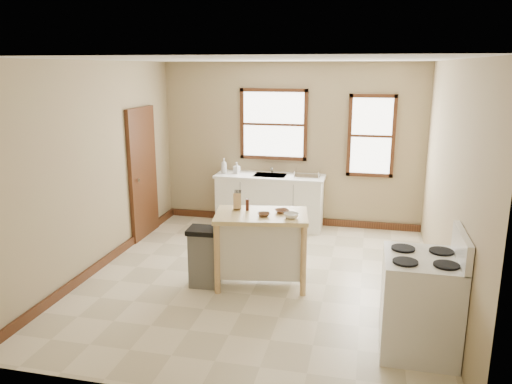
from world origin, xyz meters
TOP-DOWN VIEW (x-y plane):
  - floor at (0.00, 0.00)m, footprint 5.00×5.00m
  - ceiling at (0.00, 0.00)m, footprint 5.00×5.00m
  - wall_back at (0.00, 2.50)m, footprint 4.50×0.04m
  - wall_left at (-2.25, 0.00)m, footprint 0.04×5.00m
  - wall_right at (2.25, 0.00)m, footprint 0.04×5.00m
  - window_main at (-0.30, 2.48)m, footprint 1.17×0.06m
  - window_side at (1.35, 2.48)m, footprint 0.77×0.06m
  - door_left at (-2.21, 1.30)m, footprint 0.06×0.90m
  - baseboard_back at (0.00, 2.47)m, footprint 4.50×0.04m
  - baseboard_left at (-2.22, 0.00)m, footprint 0.04×5.00m
  - sink_counter at (-0.30, 2.20)m, footprint 1.86×0.62m
  - faucet at (-0.30, 2.38)m, footprint 0.03×0.03m
  - soap_bottle_a at (-1.11, 2.16)m, footprint 0.11×0.11m
  - soap_bottle_b at (-0.88, 2.19)m, footprint 0.12×0.12m
  - dish_rack at (0.34, 2.21)m, footprint 0.48×0.41m
  - kitchen_island at (0.06, -0.14)m, footprint 1.25×0.91m
  - knife_block at (-0.29, -0.02)m, footprint 0.12×0.12m
  - pepper_grinder at (-0.15, -0.04)m, footprint 0.06×0.06m
  - bowl_a at (0.11, -0.24)m, footprint 0.20×0.20m
  - bowl_b at (0.30, -0.04)m, footprint 0.24×0.24m
  - bowl_c at (0.45, -0.24)m, footprint 0.25×0.25m
  - trash_bin at (-0.63, -0.34)m, footprint 0.41×0.35m
  - gas_stove at (1.88, -1.30)m, footprint 0.78×0.79m

SIDE VIEW (x-z plane):
  - floor at x=0.00m, z-range 0.00..0.00m
  - baseboard_back at x=0.00m, z-range 0.00..0.12m
  - baseboard_left at x=-2.22m, z-range 0.00..0.12m
  - trash_bin at x=-0.63m, z-range 0.00..0.76m
  - sink_counter at x=-0.30m, z-range 0.00..0.92m
  - kitchen_island at x=0.06m, z-range 0.00..0.94m
  - gas_stove at x=1.88m, z-range 0.00..1.24m
  - bowl_a at x=0.11m, z-range 0.94..0.98m
  - bowl_b at x=0.30m, z-range 0.94..0.98m
  - bowl_c at x=0.45m, z-range 0.94..1.00m
  - dish_rack at x=0.34m, z-range 0.92..1.03m
  - pepper_grinder at x=-0.15m, z-range 0.94..1.09m
  - soap_bottle_b at x=-0.88m, z-range 0.92..1.12m
  - faucet at x=-0.30m, z-range 0.92..1.14m
  - knife_block at x=-0.29m, z-range 0.94..1.14m
  - door_left at x=-2.21m, z-range 0.00..2.10m
  - soap_bottle_a at x=-1.11m, z-range 0.92..1.18m
  - wall_back at x=0.00m, z-range 0.00..2.80m
  - wall_left at x=-2.25m, z-range 0.00..2.80m
  - wall_right at x=2.25m, z-range 0.00..2.80m
  - window_side at x=1.35m, z-range 0.92..2.29m
  - window_main at x=-0.30m, z-range 1.14..2.36m
  - ceiling at x=0.00m, z-range 2.80..2.80m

